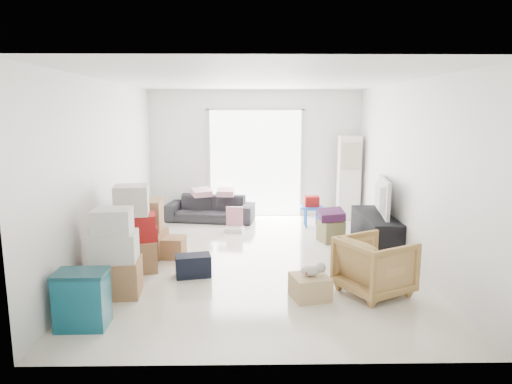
{
  "coord_description": "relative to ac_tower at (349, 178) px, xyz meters",
  "views": [
    {
      "loc": [
        -0.15,
        -6.77,
        2.25
      ],
      "look_at": [
        -0.04,
        0.2,
        1.01
      ],
      "focal_mm": 32.0,
      "sensor_mm": 36.0,
      "label": 1
    }
  ],
  "objects": [
    {
      "name": "box_stack_c",
      "position": [
        -3.72,
        -2.49,
        -0.44
      ],
      "size": [
        0.67,
        0.59,
        0.9
      ],
      "rotation": [
        0.0,
        0.0,
        -0.09
      ],
      "color": "#916041",
      "rests_on": "room_shell"
    },
    {
      "name": "duffel_bag",
      "position": [
        -2.87,
        -3.4,
        -0.72
      ],
      "size": [
        0.52,
        0.38,
        0.3
      ],
      "primitive_type": "cube",
      "rotation": [
        0.0,
        0.0,
        0.21
      ],
      "color": "black",
      "rests_on": "room_shell"
    },
    {
      "name": "pillow_left",
      "position": [
        -3.07,
        -0.18,
        -0.11
      ],
      "size": [
        0.49,
        0.45,
        0.13
      ],
      "primitive_type": "cube",
      "rotation": [
        0.0,
        0.0,
        0.44
      ],
      "color": "#E0A3BA",
      "rests_on": "sofa"
    },
    {
      "name": "tv_console",
      "position": [
        0.05,
        -1.96,
        -0.61
      ],
      "size": [
        0.48,
        1.6,
        0.53
      ],
      "primitive_type": "cube",
      "color": "black",
      "rests_on": "room_shell"
    },
    {
      "name": "sliding_door",
      "position": [
        -1.95,
        0.33,
        0.37
      ],
      "size": [
        2.1,
        0.04,
        2.33
      ],
      "color": "white",
      "rests_on": "room_shell"
    },
    {
      "name": "toy_walker",
      "position": [
        -2.37,
        -0.98,
        -0.75
      ],
      "size": [
        0.37,
        0.34,
        0.45
      ],
      "rotation": [
        0.0,
        0.0,
        -0.13
      ],
      "color": "silver",
      "rests_on": "room_shell"
    },
    {
      "name": "plush_bunny",
      "position": [
        -1.32,
        -4.16,
        -0.52
      ],
      "size": [
        0.31,
        0.17,
        0.16
      ],
      "rotation": [
        0.0,
        0.0,
        0.21
      ],
      "color": "#B2ADA8",
      "rests_on": "wood_crate"
    },
    {
      "name": "box_stack_b",
      "position": [
        -3.75,
        -3.1,
        -0.34
      ],
      "size": [
        0.75,
        0.75,
        1.23
      ],
      "rotation": [
        0.0,
        0.0,
        0.22
      ],
      "color": "#916041",
      "rests_on": "room_shell"
    },
    {
      "name": "ac_tower",
      "position": [
        0.0,
        0.0,
        0.0
      ],
      "size": [
        0.45,
        0.3,
        1.75
      ],
      "primitive_type": "cube",
      "color": "white",
      "rests_on": "room_shell"
    },
    {
      "name": "box_stack_a",
      "position": [
        -3.75,
        -4.03,
        -0.39
      ],
      "size": [
        0.64,
        0.55,
        1.09
      ],
      "rotation": [
        0.0,
        0.0,
        0.05
      ],
      "color": "#916041",
      "rests_on": "room_shell"
    },
    {
      "name": "room_shell",
      "position": [
        -1.95,
        -2.65,
        0.48
      ],
      "size": [
        4.98,
        6.48,
        3.18
      ],
      "color": "white",
      "rests_on": "ground"
    },
    {
      "name": "blanket",
      "position": [
        -0.67,
        -1.73,
        -0.43
      ],
      "size": [
        0.43,
        0.43,
        0.14
      ],
      "primitive_type": "cube",
      "rotation": [
        0.0,
        0.0,
        0.03
      ],
      "color": "#441B43",
      "rests_on": "ottoman"
    },
    {
      "name": "loose_box",
      "position": [
        -3.3,
        -2.54,
        -0.72
      ],
      "size": [
        0.42,
        0.42,
        0.32
      ],
      "primitive_type": "cube",
      "rotation": [
        0.0,
        0.0,
        -0.09
      ],
      "color": "#916041",
      "rests_on": "room_shell"
    },
    {
      "name": "television",
      "position": [
        0.05,
        -1.96,
        -0.27
      ],
      "size": [
        0.77,
        1.16,
        0.14
      ],
      "primitive_type": "imported",
      "rotation": [
        0.0,
        0.0,
        1.42
      ],
      "color": "black",
      "rests_on": "tv_console"
    },
    {
      "name": "armchair",
      "position": [
        -0.54,
        -4.04,
        -0.48
      ],
      "size": [
        1.0,
        1.02,
        0.79
      ],
      "primitive_type": "imported",
      "rotation": [
        0.0,
        0.0,
        2.06
      ],
      "color": "tan",
      "rests_on": "room_shell"
    },
    {
      "name": "pillow_right",
      "position": [
        -2.58,
        -0.16,
        -0.12
      ],
      "size": [
        0.34,
        0.28,
        0.11
      ],
      "primitive_type": "cube",
      "rotation": [
        0.0,
        0.0,
        -0.07
      ],
      "color": "#E0A3BA",
      "rests_on": "sofa"
    },
    {
      "name": "kids_table",
      "position": [
        -0.86,
        -0.66,
        -0.44
      ],
      "size": [
        0.48,
        0.48,
        0.61
      ],
      "rotation": [
        0.0,
        0.0,
        -0.19
      ],
      "color": "blue",
      "rests_on": "room_shell"
    },
    {
      "name": "wood_crate",
      "position": [
        -1.36,
        -4.17,
        -0.73
      ],
      "size": [
        0.52,
        0.52,
        0.28
      ],
      "primitive_type": "cube",
      "rotation": [
        0.0,
        0.0,
        0.25
      ],
      "color": "tan",
      "rests_on": "room_shell"
    },
    {
      "name": "sofa",
      "position": [
        -2.89,
        -0.15,
        -0.53
      ],
      "size": [
        1.85,
        0.81,
        0.7
      ],
      "primitive_type": "imported",
      "rotation": [
        0.0,
        0.0,
        -0.16
      ],
      "color": "#26252B",
      "rests_on": "room_shell"
    },
    {
      "name": "storage_bins",
      "position": [
        -3.85,
        -4.89,
        -0.57
      ],
      "size": [
        0.54,
        0.38,
        0.61
      ],
      "rotation": [
        0.0,
        0.0,
        0.02
      ],
      "color": "#0E4E5E",
      "rests_on": "room_shell"
    },
    {
      "name": "ottoman",
      "position": [
        -0.67,
        -1.73,
        -0.69
      ],
      "size": [
        0.48,
        0.48,
        0.38
      ],
      "primitive_type": "cube",
      "rotation": [
        0.0,
        0.0,
        0.31
      ],
      "color": "olive",
      "rests_on": "room_shell"
    }
  ]
}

